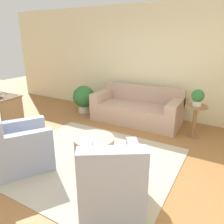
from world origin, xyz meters
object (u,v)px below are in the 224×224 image
(armchair_left, at_px, (18,147))
(armchair_right, at_px, (111,180))
(potted_plant_floor, at_px, (84,98))
(ottoman_table, at_px, (94,147))
(potted_plant_on_side_table, at_px, (198,97))
(couch, at_px, (137,109))
(side_table, at_px, (195,117))

(armchair_left, relative_size, armchair_right, 1.00)
(potted_plant_floor, bearing_deg, ottoman_table, -49.73)
(ottoman_table, bearing_deg, potted_plant_on_side_table, 57.12)
(ottoman_table, bearing_deg, couch, 94.72)
(couch, xyz_separation_m, potted_plant_floor, (-1.55, -0.10, 0.11))
(armchair_right, bearing_deg, potted_plant_floor, 131.81)
(armchair_left, relative_size, ottoman_table, 1.69)
(couch, distance_m, ottoman_table, 2.16)
(potted_plant_floor, bearing_deg, side_table, -2.74)
(armchair_left, bearing_deg, potted_plant_on_side_table, 49.74)
(couch, relative_size, potted_plant_on_side_table, 6.29)
(armchair_left, height_order, armchair_right, same)
(side_table, relative_size, potted_plant_floor, 0.91)
(potted_plant_floor, bearing_deg, couch, 3.85)
(couch, height_order, potted_plant_floor, couch)
(armchair_left, bearing_deg, armchair_right, 0.00)
(armchair_left, xyz_separation_m, potted_plant_floor, (-0.76, 2.74, 0.06))
(armchair_left, distance_m, armchair_right, 1.69)
(couch, distance_m, side_table, 1.44)
(potted_plant_on_side_table, bearing_deg, ottoman_table, -122.88)
(armchair_right, distance_m, ottoman_table, 1.00)
(armchair_left, bearing_deg, potted_plant_floor, 105.53)
(couch, height_order, potted_plant_on_side_table, potted_plant_on_side_table)
(couch, bearing_deg, ottoman_table, -85.28)
(armchair_right, distance_m, side_table, 2.65)
(armchair_left, xyz_separation_m, ottoman_table, (0.97, 0.70, -0.06))
(couch, xyz_separation_m, potted_plant_on_side_table, (1.41, -0.25, 0.56))
(couch, relative_size, armchair_right, 1.91)
(armchair_left, xyz_separation_m, side_table, (2.20, 2.60, 0.09))
(armchair_left, xyz_separation_m, potted_plant_on_side_table, (2.20, 2.60, 0.51))
(armchair_left, distance_m, ottoman_table, 1.20)
(armchair_right, xyz_separation_m, potted_plant_floor, (-2.45, 2.74, 0.06))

